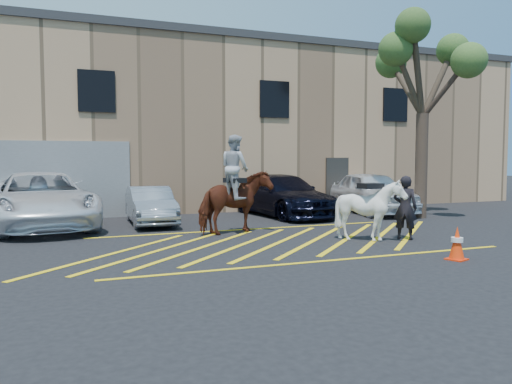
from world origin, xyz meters
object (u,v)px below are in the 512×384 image
object	(u,v)px
car_white_pickup	(41,200)
tree	(423,60)
mounted_bay	(235,194)
car_white_suv	(372,192)
traffic_cone	(457,243)
handler	(405,208)
saddled_white	(370,210)
car_blue_suv	(283,195)
car_silver_sedan	(150,205)

from	to	relation	value
car_white_pickup	tree	bearing A→B (deg)	-17.07
mounted_bay	car_white_suv	bearing A→B (deg)	24.76
car_white_suv	traffic_cone	xyz separation A→B (m)	(-3.58, -8.42, -0.47)
mounted_bay	traffic_cone	world-z (taller)	mounted_bay
car_white_pickup	handler	world-z (taller)	car_white_pickup
car_white_suv	handler	size ratio (longest dim) A/B	2.82
car_white_pickup	traffic_cone	distance (m)	12.16
handler	saddled_white	world-z (taller)	handler
car_blue_suv	saddled_white	distance (m)	6.11
mounted_bay	saddled_white	xyz separation A→B (m)	(2.93, -2.49, -0.33)
handler	tree	world-z (taller)	tree
handler	saddled_white	bearing A→B (deg)	36.17
car_blue_suv	mounted_bay	size ratio (longest dim) A/B	1.86
car_white_suv	saddled_white	bearing A→B (deg)	-117.61
car_blue_suv	saddled_white	bearing A→B (deg)	-98.62
handler	car_blue_suv	bearing A→B (deg)	-38.54
car_white_pickup	saddled_white	bearing A→B (deg)	-42.64
car_silver_sedan	traffic_cone	size ratio (longest dim) A/B	5.19
tree	mounted_bay	bearing A→B (deg)	-171.51
mounted_bay	traffic_cone	xyz separation A→B (m)	(3.27, -5.26, -0.79)
car_white_suv	tree	world-z (taller)	tree
traffic_cone	car_white_pickup	bearing A→B (deg)	134.83
car_silver_sedan	saddled_white	size ratio (longest dim) A/B	2.30
car_white_pickup	saddled_white	world-z (taller)	car_white_pickup
tree	car_silver_sedan	bearing A→B (deg)	168.95
car_silver_sedan	car_blue_suv	xyz separation A→B (m)	(5.10, 0.63, 0.15)
car_silver_sedan	car_white_pickup	bearing A→B (deg)	174.98
car_blue_suv	traffic_cone	bearing A→B (deg)	-95.75
car_white_suv	handler	bearing A→B (deg)	-109.51
car_white_suv	tree	size ratio (longest dim) A/B	0.67
car_blue_suv	tree	distance (m)	7.05
traffic_cone	tree	size ratio (longest dim) A/B	0.10
mounted_bay	handler	bearing A→B (deg)	-33.76
traffic_cone	tree	world-z (taller)	tree
handler	tree	size ratio (longest dim) A/B	0.24
mounted_bay	car_silver_sedan	bearing A→B (deg)	123.06
car_white_pickup	car_white_suv	world-z (taller)	car_white_pickup
mounted_bay	tree	xyz separation A→B (m)	(7.56, 1.13, 4.54)
tree	handler	bearing A→B (deg)	-133.85
car_blue_suv	car_silver_sedan	bearing A→B (deg)	-179.39
car_blue_suv	saddled_white	world-z (taller)	saddled_white
car_white_suv	handler	xyz separation A→B (m)	(-2.91, -5.79, 0.03)
car_white_suv	tree	distance (m)	5.32
car_white_pickup	car_white_suv	xyz separation A→B (m)	(12.15, -0.20, -0.05)
car_silver_sedan	mounted_bay	size ratio (longest dim) A/B	1.32
handler	tree	distance (m)	7.11
handler	traffic_cone	bearing A→B (deg)	119.98
mounted_bay	tree	size ratio (longest dim) A/B	0.39
car_white_suv	mounted_bay	distance (m)	7.55
handler	traffic_cone	size ratio (longest dim) A/B	2.37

